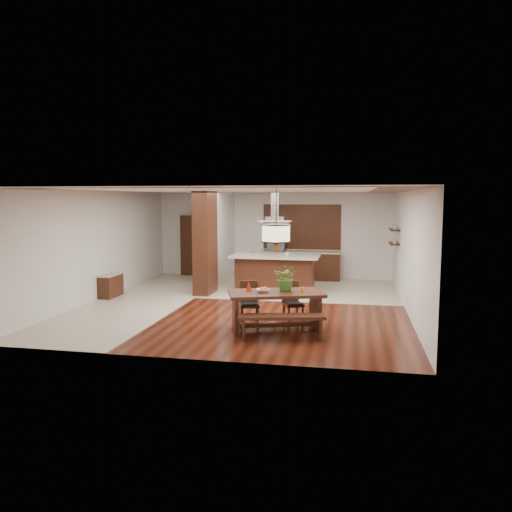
% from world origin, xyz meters
% --- Properties ---
extents(room_shell, '(9.00, 9.04, 2.92)m').
position_xyz_m(room_shell, '(0.00, 0.00, 2.06)').
color(room_shell, '#341209').
rests_on(room_shell, ground).
extents(tile_hallway, '(2.50, 9.00, 0.01)m').
position_xyz_m(tile_hallway, '(-2.75, 0.00, 0.01)').
color(tile_hallway, beige).
rests_on(tile_hallway, ground).
extents(tile_kitchen, '(5.50, 4.00, 0.01)m').
position_xyz_m(tile_kitchen, '(1.25, 2.50, 0.01)').
color(tile_kitchen, beige).
rests_on(tile_kitchen, ground).
extents(soffit_band, '(8.00, 9.00, 0.02)m').
position_xyz_m(soffit_band, '(0.00, 0.00, 2.88)').
color(soffit_band, '#401E10').
rests_on(soffit_band, room_shell).
extents(partition_pier, '(0.45, 1.00, 2.90)m').
position_xyz_m(partition_pier, '(-1.40, 1.20, 1.45)').
color(partition_pier, black).
rests_on(partition_pier, ground).
extents(partition_stub, '(0.18, 2.40, 2.90)m').
position_xyz_m(partition_stub, '(-1.40, 3.30, 1.45)').
color(partition_stub, silver).
rests_on(partition_stub, ground).
extents(hallway_console, '(0.37, 0.88, 0.63)m').
position_xyz_m(hallway_console, '(-3.81, 0.20, 0.32)').
color(hallway_console, black).
rests_on(hallway_console, ground).
extents(hallway_doorway, '(1.10, 0.20, 2.10)m').
position_xyz_m(hallway_doorway, '(-2.70, 4.40, 1.05)').
color(hallway_doorway, black).
rests_on(hallway_doorway, ground).
extents(rear_counter, '(2.60, 0.62, 0.95)m').
position_xyz_m(rear_counter, '(1.00, 4.20, 0.48)').
color(rear_counter, black).
rests_on(rear_counter, ground).
extents(kitchen_window, '(2.60, 0.08, 1.50)m').
position_xyz_m(kitchen_window, '(1.00, 4.46, 1.75)').
color(kitchen_window, brown).
rests_on(kitchen_window, room_shell).
extents(shelf_lower, '(0.26, 0.90, 0.04)m').
position_xyz_m(shelf_lower, '(3.87, 2.60, 1.40)').
color(shelf_lower, black).
rests_on(shelf_lower, room_shell).
extents(shelf_upper, '(0.26, 0.90, 0.04)m').
position_xyz_m(shelf_upper, '(3.87, 2.60, 1.80)').
color(shelf_upper, black).
rests_on(shelf_upper, room_shell).
extents(dining_table, '(2.12, 1.51, 0.80)m').
position_xyz_m(dining_table, '(1.17, -2.35, 0.59)').
color(dining_table, black).
rests_on(dining_table, ground).
extents(dining_bench, '(1.72, 0.72, 0.47)m').
position_xyz_m(dining_bench, '(1.39, -3.01, 0.24)').
color(dining_bench, black).
rests_on(dining_bench, ground).
extents(dining_chair_left, '(0.50, 0.50, 0.92)m').
position_xyz_m(dining_chair_left, '(0.54, -1.94, 0.46)').
color(dining_chair_left, black).
rests_on(dining_chair_left, ground).
extents(dining_chair_right, '(0.53, 0.53, 0.89)m').
position_xyz_m(dining_chair_right, '(1.45, -1.64, 0.44)').
color(dining_chair_right, black).
rests_on(dining_chair_right, ground).
extents(pendant_lantern, '(0.64, 0.64, 1.31)m').
position_xyz_m(pendant_lantern, '(1.17, -2.35, 2.25)').
color(pendant_lantern, beige).
rests_on(pendant_lantern, room_shell).
extents(foliage_plant, '(0.54, 0.48, 0.55)m').
position_xyz_m(foliage_plant, '(1.37, -2.19, 1.07)').
color(foliage_plant, '#387125').
rests_on(foliage_plant, dining_table).
extents(fruit_bowl, '(0.31, 0.31, 0.07)m').
position_xyz_m(fruit_bowl, '(0.92, -2.45, 0.83)').
color(fruit_bowl, '#BCB5A4').
rests_on(fruit_bowl, dining_table).
extents(napkin_cone, '(0.16, 0.16, 0.20)m').
position_xyz_m(napkin_cone, '(0.62, -2.39, 0.90)').
color(napkin_cone, '#A11F0B').
rests_on(napkin_cone, dining_table).
extents(gold_ornament, '(0.07, 0.07, 0.10)m').
position_xyz_m(gold_ornament, '(1.71, -2.26, 0.85)').
color(gold_ornament, gold).
rests_on(gold_ornament, dining_table).
extents(kitchen_island, '(2.57, 1.14, 1.06)m').
position_xyz_m(kitchen_island, '(0.49, 1.93, 0.54)').
color(kitchen_island, black).
rests_on(kitchen_island, ground).
extents(range_hood, '(0.90, 0.55, 0.87)m').
position_xyz_m(range_hood, '(0.49, 1.93, 2.46)').
color(range_hood, silver).
rests_on(range_hood, room_shell).
extents(island_cup, '(0.14, 0.14, 0.09)m').
position_xyz_m(island_cup, '(0.85, 1.80, 1.10)').
color(island_cup, silver).
rests_on(island_cup, kitchen_island).
extents(microwave, '(0.60, 0.42, 0.32)m').
position_xyz_m(microwave, '(0.19, 4.16, 1.11)').
color(microwave, '#B5B8BC').
rests_on(microwave, rear_counter).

